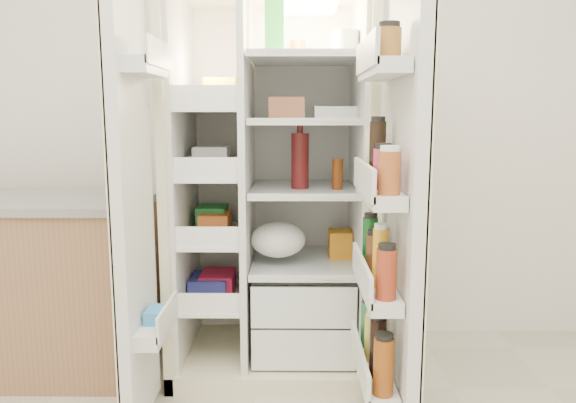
{
  "coord_description": "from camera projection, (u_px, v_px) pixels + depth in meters",
  "views": [
    {
      "loc": [
        0.17,
        -0.98,
        1.23
      ],
      "look_at": [
        0.14,
        1.25,
        0.87
      ],
      "focal_mm": 34.0,
      "sensor_mm": 36.0,
      "label": 1
    }
  ],
  "objects": [
    {
      "name": "wall_back",
      "position": [
        262.0,
        91.0,
        2.92
      ],
      "size": [
        4.0,
        0.02,
        2.7
      ],
      "primitive_type": "cube",
      "color": "white",
      "rests_on": "floor"
    },
    {
      "name": "refrigerator",
      "position": [
        275.0,
        214.0,
        2.68
      ],
      "size": [
        0.92,
        0.7,
        1.8
      ],
      "color": "beige",
      "rests_on": "floor"
    },
    {
      "name": "freezer_door",
      "position": [
        134.0,
        205.0,
        2.06
      ],
      "size": [
        0.15,
        0.4,
        1.72
      ],
      "color": "silver",
      "rests_on": "floor"
    },
    {
      "name": "fridge_door",
      "position": [
        397.0,
        215.0,
        1.96
      ],
      "size": [
        0.17,
        0.58,
        1.72
      ],
      "color": "silver",
      "rests_on": "floor"
    },
    {
      "name": "kitchen_counter",
      "position": [
        32.0,
        284.0,
        2.62
      ],
      "size": [
        1.16,
        0.62,
        0.84
      ],
      "color": "#8D6646",
      "rests_on": "floor"
    }
  ]
}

